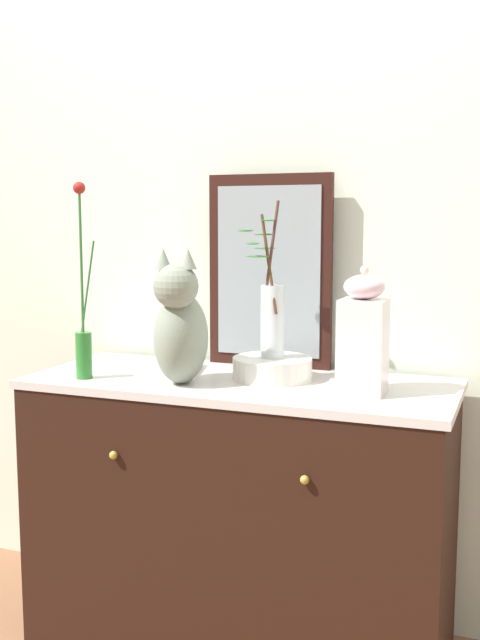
% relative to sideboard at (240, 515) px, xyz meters
% --- Properties ---
extents(wall_back, '(4.40, 0.08, 2.60)m').
position_rel_sideboard_xyz_m(wall_back, '(0.00, 0.34, 0.88)').
color(wall_back, silver).
rests_on(wall_back, ground_plane).
extents(sideboard, '(1.27, 0.54, 0.85)m').
position_rel_sideboard_xyz_m(sideboard, '(0.00, 0.00, 0.00)').
color(sideboard, black).
rests_on(sideboard, ground_plane).
extents(mirror_leaning, '(0.41, 0.03, 0.62)m').
position_rel_sideboard_xyz_m(mirror_leaning, '(0.01, 0.24, 0.73)').
color(mirror_leaning, black).
rests_on(mirror_leaning, sideboard).
extents(cat_sitting, '(0.20, 0.39, 0.40)m').
position_rel_sideboard_xyz_m(cat_sitting, '(-0.14, -0.11, 0.59)').
color(cat_sitting, gray).
rests_on(cat_sitting, sideboard).
extents(vase_slim_green, '(0.07, 0.05, 0.58)m').
position_rel_sideboard_xyz_m(vase_slim_green, '(-0.45, -0.15, 0.57)').
color(vase_slim_green, '#2D782E').
rests_on(vase_slim_green, sideboard).
extents(bowl_porcelain, '(0.24, 0.24, 0.07)m').
position_rel_sideboard_xyz_m(bowl_porcelain, '(0.09, 0.04, 0.46)').
color(bowl_porcelain, silver).
rests_on(bowl_porcelain, sideboard).
extents(vase_glass_clear, '(0.13, 0.15, 0.47)m').
position_rel_sideboard_xyz_m(vase_glass_clear, '(0.08, 0.04, 0.62)').
color(vase_glass_clear, silver).
rests_on(vase_glass_clear, bowl_porcelain).
extents(jar_lidded_porcelain, '(0.12, 0.12, 0.35)m').
position_rel_sideboard_xyz_m(jar_lidded_porcelain, '(0.38, -0.04, 0.58)').
color(jar_lidded_porcelain, silver).
rests_on(jar_lidded_porcelain, sideboard).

